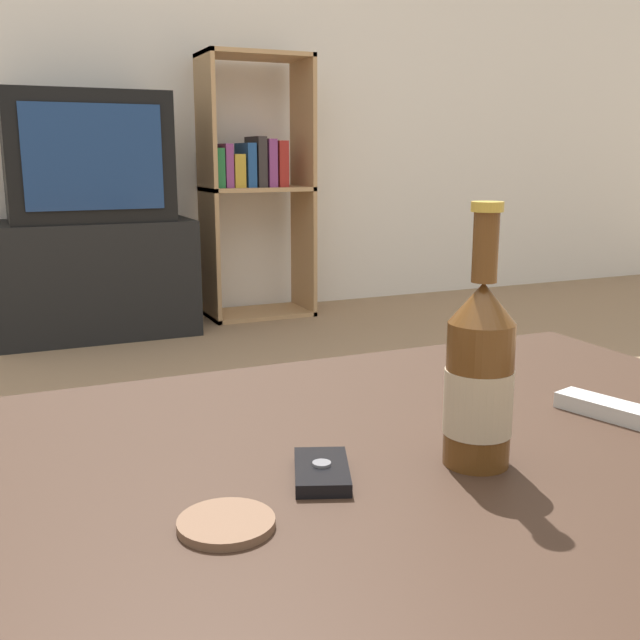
{
  "coord_description": "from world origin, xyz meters",
  "views": [
    {
      "loc": [
        -0.38,
        -0.68,
        0.79
      ],
      "look_at": [
        0.03,
        0.24,
        0.57
      ],
      "focal_mm": 42.0,
      "sensor_mm": 36.0,
      "label": 1
    }
  ],
  "objects_px": {
    "television": "(87,157)",
    "cell_phone": "(322,471)",
    "bookshelf": "(254,181)",
    "tv_stand": "(95,278)",
    "beer_bottle": "(479,376)",
    "remote_control": "(618,412)"
  },
  "relations": [
    {
      "from": "beer_bottle",
      "to": "cell_phone",
      "type": "height_order",
      "value": "beer_bottle"
    },
    {
      "from": "television",
      "to": "tv_stand",
      "type": "bearing_deg",
      "value": 90.0
    },
    {
      "from": "television",
      "to": "cell_phone",
      "type": "xyz_separation_m",
      "value": [
        -0.13,
        -2.75,
        -0.31
      ]
    },
    {
      "from": "cell_phone",
      "to": "beer_bottle",
      "type": "bearing_deg",
      "value": 10.44
    },
    {
      "from": "tv_stand",
      "to": "television",
      "type": "height_order",
      "value": "television"
    },
    {
      "from": "television",
      "to": "bookshelf",
      "type": "distance_m",
      "value": 0.8
    },
    {
      "from": "bookshelf",
      "to": "cell_phone",
      "type": "relative_size",
      "value": 11.42
    },
    {
      "from": "remote_control",
      "to": "television",
      "type": "bearing_deg",
      "value": 79.66
    },
    {
      "from": "bookshelf",
      "to": "remote_control",
      "type": "distance_m",
      "value": 2.89
    },
    {
      "from": "tv_stand",
      "to": "bookshelf",
      "type": "distance_m",
      "value": 0.89
    },
    {
      "from": "bookshelf",
      "to": "tv_stand",
      "type": "bearing_deg",
      "value": -173.48
    },
    {
      "from": "bookshelf",
      "to": "cell_phone",
      "type": "distance_m",
      "value": 2.99
    },
    {
      "from": "tv_stand",
      "to": "cell_phone",
      "type": "distance_m",
      "value": 2.76
    },
    {
      "from": "television",
      "to": "bookshelf",
      "type": "relative_size",
      "value": 0.53
    },
    {
      "from": "cell_phone",
      "to": "remote_control",
      "type": "distance_m",
      "value": 0.41
    },
    {
      "from": "remote_control",
      "to": "bookshelf",
      "type": "bearing_deg",
      "value": 63.79
    },
    {
      "from": "bookshelf",
      "to": "remote_control",
      "type": "relative_size",
      "value": 7.75
    },
    {
      "from": "television",
      "to": "remote_control",
      "type": "distance_m",
      "value": 2.77
    },
    {
      "from": "cell_phone",
      "to": "remote_control",
      "type": "bearing_deg",
      "value": 22.56
    },
    {
      "from": "remote_control",
      "to": "tv_stand",
      "type": "bearing_deg",
      "value": 79.65
    },
    {
      "from": "beer_bottle",
      "to": "television",
      "type": "bearing_deg",
      "value": 90.71
    },
    {
      "from": "beer_bottle",
      "to": "tv_stand",
      "type": "bearing_deg",
      "value": 90.71
    }
  ]
}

